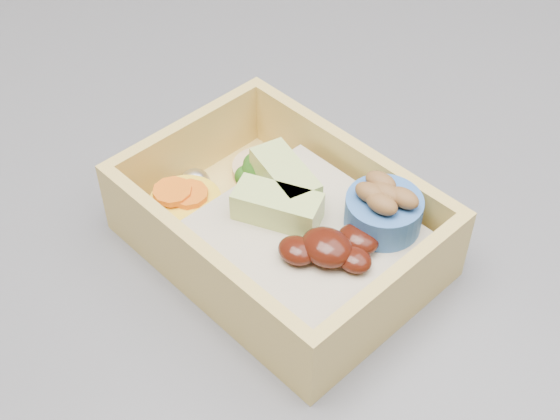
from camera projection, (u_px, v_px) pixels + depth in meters
The scene contains 1 object.
bento_box at pixel (289, 228), 0.41m from camera, with size 0.17×0.14×0.06m.
Camera 1 is at (0.10, -0.34, 1.24)m, focal length 50.00 mm.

